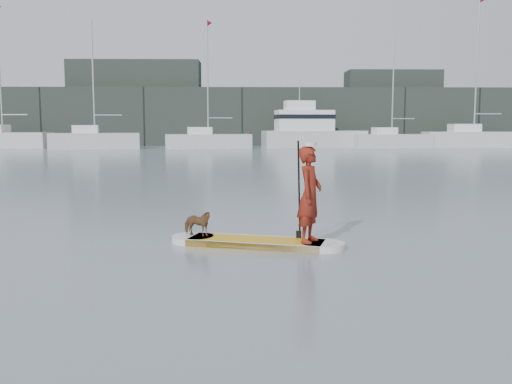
{
  "coord_description": "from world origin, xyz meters",
  "views": [
    {
      "loc": [
        1.74,
        -8.93,
        2.24
      ],
      "look_at": [
        1.96,
        1.46,
        1.0
      ],
      "focal_mm": 40.0,
      "sensor_mm": 36.0,
      "label": 1
    }
  ],
  "objects_px": {
    "sailboat_b": "(2,138)",
    "motor_yacht_a": "(310,130)",
    "paddleboard": "(256,242)",
    "sailboat_f": "(473,137)",
    "sailboat_d": "(208,139)",
    "sailboat_e": "(391,140)",
    "paddler": "(310,195)",
    "dog": "(197,223)",
    "sailboat_c": "(94,139)"
  },
  "relations": [
    {
      "from": "sailboat_f",
      "to": "sailboat_e",
      "type": "bearing_deg",
      "value": -173.89
    },
    {
      "from": "paddler",
      "to": "sailboat_c",
      "type": "bearing_deg",
      "value": 42.82
    },
    {
      "from": "paddleboard",
      "to": "sailboat_e",
      "type": "distance_m",
      "value": 45.58
    },
    {
      "from": "sailboat_b",
      "to": "sailboat_f",
      "type": "distance_m",
      "value": 45.01
    },
    {
      "from": "paddler",
      "to": "sailboat_b",
      "type": "xyz_separation_m",
      "value": [
        -24.12,
        44.63,
        -0.06
      ]
    },
    {
      "from": "sailboat_d",
      "to": "sailboat_e",
      "type": "distance_m",
      "value": 17.32
    },
    {
      "from": "sailboat_f",
      "to": "dog",
      "type": "bearing_deg",
      "value": -117.04
    },
    {
      "from": "paddleboard",
      "to": "dog",
      "type": "relative_size",
      "value": 5.5
    },
    {
      "from": "sailboat_b",
      "to": "sailboat_e",
      "type": "bearing_deg",
      "value": 3.73
    },
    {
      "from": "sailboat_b",
      "to": "sailboat_d",
      "type": "relative_size",
      "value": 1.15
    },
    {
      "from": "sailboat_b",
      "to": "dog",
      "type": "bearing_deg",
      "value": -58.29
    },
    {
      "from": "paddler",
      "to": "motor_yacht_a",
      "type": "distance_m",
      "value": 45.06
    },
    {
      "from": "sailboat_b",
      "to": "sailboat_e",
      "type": "distance_m",
      "value": 36.88
    },
    {
      "from": "sailboat_f",
      "to": "paddleboard",
      "type": "bearing_deg",
      "value": -115.72
    },
    {
      "from": "motor_yacht_a",
      "to": "dog",
      "type": "bearing_deg",
      "value": -107.28
    },
    {
      "from": "sailboat_c",
      "to": "sailboat_d",
      "type": "distance_m",
      "value": 10.28
    },
    {
      "from": "dog",
      "to": "sailboat_e",
      "type": "xyz_separation_m",
      "value": [
        14.83,
        43.14,
        0.4
      ]
    },
    {
      "from": "dog",
      "to": "sailboat_e",
      "type": "relative_size",
      "value": 0.05
    },
    {
      "from": "sailboat_c",
      "to": "sailboat_f",
      "type": "bearing_deg",
      "value": -6.22
    },
    {
      "from": "sailboat_c",
      "to": "sailboat_e",
      "type": "bearing_deg",
      "value": -6.79
    },
    {
      "from": "paddleboard",
      "to": "sailboat_c",
      "type": "bearing_deg",
      "value": 124.37
    },
    {
      "from": "dog",
      "to": "sailboat_c",
      "type": "xyz_separation_m",
      "value": [
        -12.74,
        41.66,
        0.48
      ]
    },
    {
      "from": "paddler",
      "to": "dog",
      "type": "bearing_deg",
      "value": 97.4
    },
    {
      "from": "paddleboard",
      "to": "sailboat_f",
      "type": "bearing_deg",
      "value": 79.83
    },
    {
      "from": "sailboat_e",
      "to": "paddleboard",
      "type": "bearing_deg",
      "value": -114.11
    },
    {
      "from": "sailboat_e",
      "to": "motor_yacht_a",
      "type": "distance_m",
      "value": 7.74
    },
    {
      "from": "sailboat_d",
      "to": "sailboat_c",
      "type": "bearing_deg",
      "value": 174.61
    },
    {
      "from": "paddleboard",
      "to": "paddler",
      "type": "height_order",
      "value": "paddler"
    },
    {
      "from": "paddleboard",
      "to": "sailboat_f",
      "type": "xyz_separation_m",
      "value": [
        21.85,
        44.26,
        0.89
      ]
    },
    {
      "from": "sailboat_c",
      "to": "sailboat_d",
      "type": "xyz_separation_m",
      "value": [
        10.27,
        0.48,
        -0.02
      ]
    },
    {
      "from": "sailboat_b",
      "to": "sailboat_e",
      "type": "height_order",
      "value": "sailboat_b"
    },
    {
      "from": "sailboat_c",
      "to": "motor_yacht_a",
      "type": "distance_m",
      "value": 20.12
    },
    {
      "from": "sailboat_c",
      "to": "sailboat_f",
      "type": "xyz_separation_m",
      "value": [
        35.7,
        2.27,
        0.11
      ]
    },
    {
      "from": "sailboat_b",
      "to": "motor_yacht_a",
      "type": "xyz_separation_m",
      "value": [
        29.26,
        0.13,
        0.73
      ]
    },
    {
      "from": "sailboat_f",
      "to": "sailboat_b",
      "type": "bearing_deg",
      "value": -179.57
    },
    {
      "from": "sailboat_b",
      "to": "sailboat_e",
      "type": "xyz_separation_m",
      "value": [
        36.87,
        -0.89,
        -0.16
      ]
    },
    {
      "from": "paddleboard",
      "to": "dog",
      "type": "bearing_deg",
      "value": -180.0
    },
    {
      "from": "motor_yacht_a",
      "to": "sailboat_e",
      "type": "bearing_deg",
      "value": -15.65
    },
    {
      "from": "sailboat_e",
      "to": "sailboat_c",
      "type": "bearing_deg",
      "value": 176.48
    },
    {
      "from": "sailboat_c",
      "to": "sailboat_e",
      "type": "relative_size",
      "value": 1.07
    },
    {
      "from": "sailboat_d",
      "to": "sailboat_f",
      "type": "bearing_deg",
      "value": -4.02
    },
    {
      "from": "dog",
      "to": "sailboat_d",
      "type": "relative_size",
      "value": 0.05
    },
    {
      "from": "paddler",
      "to": "dog",
      "type": "height_order",
      "value": "paddler"
    },
    {
      "from": "sailboat_d",
      "to": "motor_yacht_a",
      "type": "xyz_separation_m",
      "value": [
        9.68,
        2.03,
        0.82
      ]
    },
    {
      "from": "sailboat_d",
      "to": "sailboat_e",
      "type": "relative_size",
      "value": 1.09
    },
    {
      "from": "paddler",
      "to": "sailboat_d",
      "type": "height_order",
      "value": "sailboat_d"
    },
    {
      "from": "paddleboard",
      "to": "motor_yacht_a",
      "type": "relative_size",
      "value": 0.32
    },
    {
      "from": "sailboat_c",
      "to": "sailboat_d",
      "type": "relative_size",
      "value": 0.99
    },
    {
      "from": "paddleboard",
      "to": "paddler",
      "type": "relative_size",
      "value": 1.85
    },
    {
      "from": "sailboat_b",
      "to": "motor_yacht_a",
      "type": "relative_size",
      "value": 1.32
    }
  ]
}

